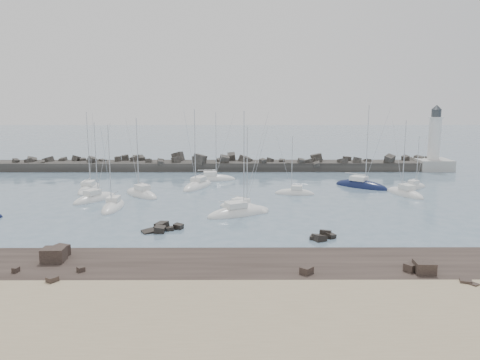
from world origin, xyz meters
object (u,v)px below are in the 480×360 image
at_px(sailboat_13, 113,207).
at_px(sailboat_5, 141,195).
at_px(sailboat_4, 212,179).
at_px(sailboat_7, 239,214).
at_px(sailboat_8, 361,186).
at_px(sailboat_12, 414,188).
at_px(sailboat_14, 243,209).
at_px(sailboat_3, 95,199).
at_px(lighthouse, 433,155).
at_px(sailboat_6, 198,186).
at_px(sailboat_1, 89,190).
at_px(sailboat_10, 405,194).
at_px(sailboat_9, 295,193).

bearing_deg(sailboat_13, sailboat_5, 75.39).
xyz_separation_m(sailboat_4, sailboat_7, (4.94, -26.28, 0.01)).
relative_size(sailboat_8, sailboat_12, 1.57).
bearing_deg(sailboat_7, sailboat_14, 77.70).
relative_size(sailboat_3, sailboat_4, 0.93).
distance_m(lighthouse, sailboat_13, 69.64).
bearing_deg(sailboat_6, sailboat_5, -140.37).
distance_m(sailboat_1, sailboat_4, 22.51).
distance_m(sailboat_6, sailboat_14, 18.22).
xyz_separation_m(sailboat_5, sailboat_10, (42.36, 0.32, -0.00)).
xyz_separation_m(sailboat_9, sailboat_13, (-26.93, -9.55, 0.00)).
distance_m(sailboat_6, sailboat_13, 18.89).
relative_size(sailboat_1, sailboat_10, 1.09).
bearing_deg(sailboat_10, sailboat_1, 175.67).
height_order(sailboat_1, sailboat_13, sailboat_1).
relative_size(sailboat_4, sailboat_7, 0.93).
height_order(sailboat_1, sailboat_6, sailboat_6).
xyz_separation_m(sailboat_5, sailboat_8, (37.05, 7.05, -0.00)).
bearing_deg(sailboat_14, sailboat_4, 103.30).
bearing_deg(sailboat_3, sailboat_14, -15.13).
xyz_separation_m(lighthouse, sailboat_12, (-11.76, -21.04, -2.95)).
bearing_deg(sailboat_6, lighthouse, 21.88).
relative_size(sailboat_6, sailboat_8, 0.95).
bearing_deg(sailboat_14, sailboat_1, 151.99).
xyz_separation_m(sailboat_1, sailboat_12, (55.55, 1.46, -0.00)).
bearing_deg(sailboat_13, sailboat_6, 55.60).
bearing_deg(lighthouse, sailboat_5, -155.11).
bearing_deg(sailboat_4, sailboat_7, -79.36).
relative_size(sailboat_4, sailboat_8, 0.90).
height_order(sailboat_3, sailboat_12, sailboat_3).
xyz_separation_m(sailboat_6, sailboat_10, (33.93, -6.66, 0.01)).
bearing_deg(sailboat_7, lighthouse, 42.86).
bearing_deg(sailboat_7, sailboat_12, 30.72).
bearing_deg(sailboat_5, sailboat_10, 0.43).
distance_m(sailboat_6, sailboat_12, 37.50).
xyz_separation_m(sailboat_3, sailboat_4, (17.08, 17.36, -0.01)).
relative_size(sailboat_9, sailboat_10, 0.79).
distance_m(lighthouse, sailboat_7, 57.49).
distance_m(sailboat_6, sailboat_10, 34.58).
height_order(sailboat_9, sailboat_13, sailboat_13).
height_order(lighthouse, sailboat_13, lighthouse).
bearing_deg(sailboat_3, sailboat_10, 4.32).
height_order(sailboat_4, sailboat_13, sailboat_4).
relative_size(sailboat_7, sailboat_14, 1.18).
xyz_separation_m(sailboat_13, sailboat_14, (18.44, -0.88, -0.01)).
relative_size(sailboat_1, sailboat_14, 1.13).
bearing_deg(sailboat_8, sailboat_6, -179.86).
relative_size(sailboat_5, sailboat_12, 1.37).
bearing_deg(sailboat_6, sailboat_4, 72.39).
relative_size(lighthouse, sailboat_8, 0.95).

